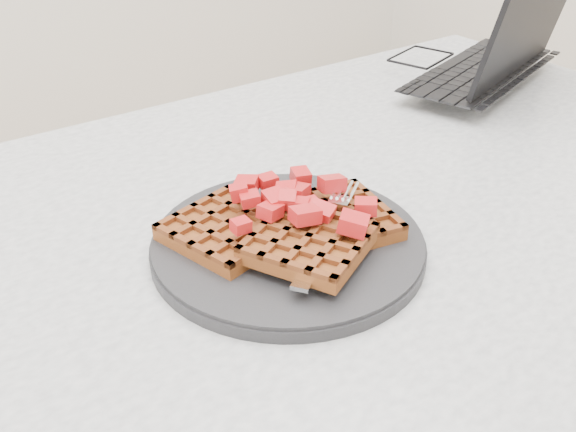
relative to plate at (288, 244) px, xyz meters
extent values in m
cube|color=silver|center=(0.11, 0.02, -0.02)|extent=(1.20, 0.80, 0.03)
cube|color=white|center=(0.66, 0.37, -0.40)|extent=(0.06, 0.06, 0.72)
cylinder|color=black|center=(0.00, 0.00, 0.00)|extent=(0.27, 0.27, 0.02)
imported|color=black|center=(0.51, 0.25, 0.01)|extent=(0.39, 0.31, 0.03)
cube|color=black|center=(0.54, 0.14, 0.12)|extent=(0.31, 0.14, 0.20)
camera|label=1|loc=(-0.30, -0.42, 0.35)|focal=40.00mm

